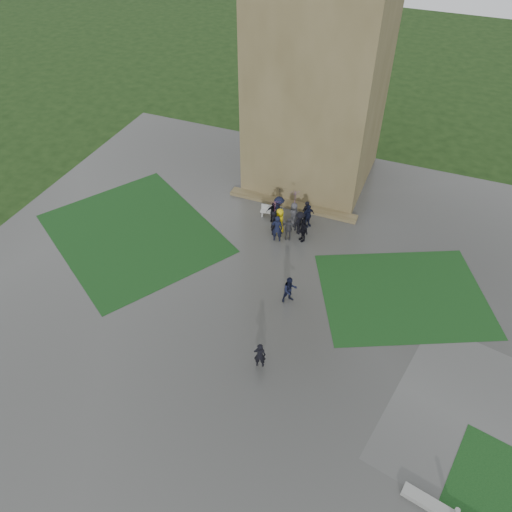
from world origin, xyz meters
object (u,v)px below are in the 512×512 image
at_px(bench, 271,211).
at_px(pedestrian_mid, 290,290).
at_px(tower, 322,52).
at_px(pedestrian_near, 260,355).

height_order(bench, pedestrian_mid, pedestrian_mid).
bearing_deg(tower, bench, -99.02).
bearing_deg(bench, pedestrian_mid, -69.79).
xyz_separation_m(tower, bench, (-0.95, -6.00, -8.57)).
height_order(tower, pedestrian_near, tower).
relative_size(bench, pedestrian_mid, 0.85).
height_order(tower, pedestrian_mid, tower).
height_order(bench, pedestrian_near, pedestrian_near).
relative_size(tower, pedestrian_near, 11.27).
relative_size(tower, pedestrian_mid, 10.68).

